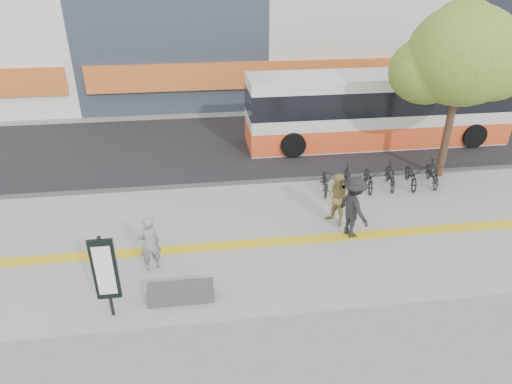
{
  "coord_description": "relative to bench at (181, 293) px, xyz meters",
  "views": [
    {
      "loc": [
        -1.94,
        -10.01,
        7.63
      ],
      "look_at": [
        -0.31,
        2.0,
        1.27
      ],
      "focal_mm": 31.69,
      "sensor_mm": 36.0,
      "label": 1
    }
  ],
  "objects": [
    {
      "name": "street_tree",
      "position": [
        9.78,
        6.02,
        4.21
      ],
      "size": [
        4.4,
        3.8,
        6.31
      ],
      "color": "#352118",
      "rests_on": "sidewalk"
    },
    {
      "name": "bus",
      "position": [
        8.63,
        9.7,
        1.21
      ],
      "size": [
        11.63,
        2.76,
        3.1
      ],
      "color": "silver",
      "rests_on": "street"
    },
    {
      "name": "seated_woman",
      "position": [
        -0.8,
        1.4,
        0.57
      ],
      "size": [
        0.68,
        0.56,
        1.6
      ],
      "primitive_type": "imported",
      "rotation": [
        0.0,
        0.0,
        3.5
      ],
      "color": "black",
      "rests_on": "sidewalk"
    },
    {
      "name": "street",
      "position": [
        2.6,
        10.2,
        -0.28
      ],
      "size": [
        40.0,
        8.0,
        0.06
      ],
      "primitive_type": "cube",
      "color": "black",
      "rests_on": "ground"
    },
    {
      "name": "pedestrian_tan",
      "position": [
        4.8,
        2.98,
        0.62
      ],
      "size": [
        0.99,
        1.04,
        1.7
      ],
      "primitive_type": "imported",
      "rotation": [
        0.0,
        0.0,
        -1.0
      ],
      "color": "#9A854A",
      "rests_on": "sidewalk"
    },
    {
      "name": "bench",
      "position": [
        0.0,
        0.0,
        0.0
      ],
      "size": [
        1.6,
        0.45,
        0.45
      ],
      "primitive_type": "cube",
      "color": "#3A3A3C",
      "rests_on": "sidewalk"
    },
    {
      "name": "tactile_strip",
      "position": [
        2.6,
        2.2,
        -0.22
      ],
      "size": [
        40.0,
        0.45,
        0.01
      ],
      "primitive_type": "cube",
      "color": "gold",
      "rests_on": "sidewalk"
    },
    {
      "name": "curb",
      "position": [
        2.6,
        6.2,
        -0.23
      ],
      "size": [
        40.0,
        0.25,
        0.14
      ],
      "primitive_type": "cube",
      "color": "#3A3A3C",
      "rests_on": "ground"
    },
    {
      "name": "bicycle_row",
      "position": [
        7.06,
        5.2,
        0.22
      ],
      "size": [
        4.86,
        1.68,
        0.93
      ],
      "color": "black",
      "rests_on": "sidewalk"
    },
    {
      "name": "ground",
      "position": [
        2.6,
        1.2,
        -0.3
      ],
      "size": [
        120.0,
        120.0,
        0.0
      ],
      "primitive_type": "plane",
      "color": "slate",
      "rests_on": "ground"
    },
    {
      "name": "pedestrian_dark",
      "position": [
        5.08,
        2.28,
        0.74
      ],
      "size": [
        1.05,
        1.4,
        1.92
      ],
      "primitive_type": "imported",
      "rotation": [
        0.0,
        0.0,
        1.87
      ],
      "color": "black",
      "rests_on": "sidewalk"
    },
    {
      "name": "signboard",
      "position": [
        -1.6,
        -0.31,
        1.06
      ],
      "size": [
        0.55,
        0.1,
        2.2
      ],
      "color": "black",
      "rests_on": "sidewalk"
    },
    {
      "name": "sidewalk",
      "position": [
        2.6,
        2.7,
        -0.27
      ],
      "size": [
        40.0,
        7.0,
        0.08
      ],
      "primitive_type": "cube",
      "color": "slate",
      "rests_on": "ground"
    }
  ]
}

